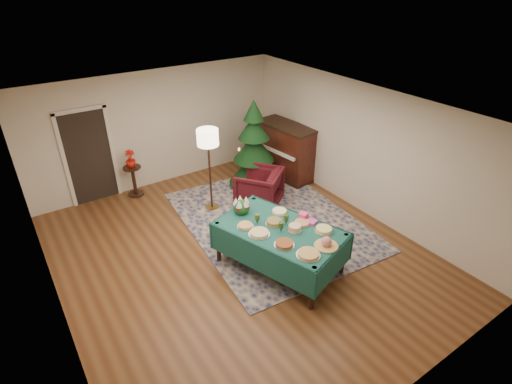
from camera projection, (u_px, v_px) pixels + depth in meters
room_shell at (237, 190)px, 6.73m from camera, size 7.00×7.00×7.00m
doorway at (89, 155)px, 8.58m from camera, size 1.08×0.04×2.16m
rug at (270, 220)px, 8.33m from camera, size 3.57×4.47×0.02m
buffet_table at (280, 236)px, 6.74m from camera, size 1.84×2.39×0.82m
platter_0 at (308, 254)px, 6.03m from camera, size 0.38×0.38×0.05m
platter_1 at (326, 243)px, 6.20m from camera, size 0.38×0.38×0.18m
platter_2 at (324, 230)px, 6.57m from camera, size 0.31×0.31×0.07m
platter_3 at (284, 244)px, 6.25m from camera, size 0.33×0.33×0.06m
platter_4 at (295, 228)px, 6.57m from camera, size 0.24×0.24×0.11m
platter_5 at (302, 223)px, 6.76m from camera, size 0.30×0.30×0.05m
platter_6 at (259, 233)px, 6.50m from camera, size 0.36×0.36×0.06m
platter_7 at (274, 222)px, 6.75m from camera, size 0.30×0.30×0.08m
platter_8 at (279, 211)px, 7.08m from camera, size 0.30×0.30×0.05m
platter_9 at (245, 226)px, 6.69m from camera, size 0.28×0.28×0.05m
goblet_0 at (257, 219)px, 6.73m from camera, size 0.09×0.09×0.19m
goblet_1 at (286, 219)px, 6.72m from camera, size 0.09×0.09×0.19m
goblet_2 at (281, 227)px, 6.52m from camera, size 0.09×0.09×0.19m
napkin_stack at (311, 222)px, 6.79m from camera, size 0.21×0.21×0.04m
gift_box at (303, 216)px, 6.89m from camera, size 0.17×0.17×0.11m
centerpiece at (242, 206)px, 7.01m from camera, size 0.30×0.30×0.34m
armchair at (259, 186)px, 8.70m from camera, size 1.21×1.20×0.92m
floor_lamp at (208, 142)px, 8.02m from camera, size 0.44×0.44×1.82m
side_table at (134, 181)px, 9.13m from camera, size 0.40×0.40×0.71m
potted_plant at (131, 162)px, 8.89m from camera, size 0.22×0.40×0.22m
christmas_tree at (254, 149)px, 9.21m from camera, size 1.27×1.27×2.13m
piano at (285, 151)px, 9.84m from camera, size 0.89×1.62×1.34m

